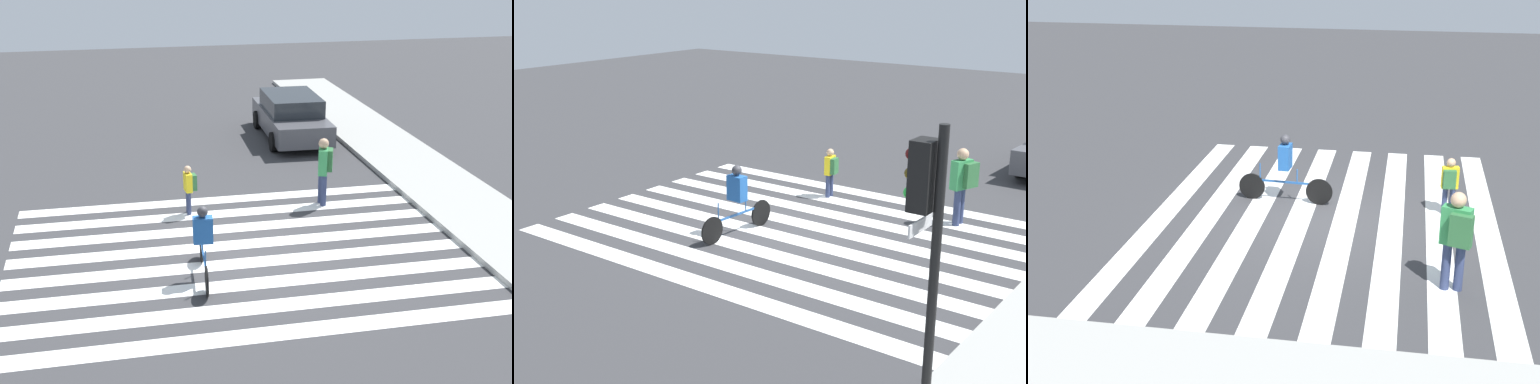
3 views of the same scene
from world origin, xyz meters
The scene contains 7 objects.
ground_plane centered at (0.00, 0.00, 0.00)m, with size 60.00×60.00×0.00m, color #38383A.
sidewalk_curb centered at (0.00, 6.25, 0.07)m, with size 36.00×2.50×0.14m.
crosswalk_stripes centered at (0.00, 0.00, 0.00)m, with size 7.29×10.00×0.01m.
pedestrian_adult_yellow_jacket centered at (-2.58, 2.74, 1.04)m, with size 0.54×0.52×1.78m.
pedestrian_adult_tall_backpack centered at (-2.62, -0.76, 0.74)m, with size 0.37×0.32×1.26m.
cyclist_mid_street centered at (0.96, -0.90, 0.86)m, with size 2.16×0.42×1.57m.
car_parked_dark_suv centered at (-8.84, 3.49, 0.77)m, with size 4.73×2.12×1.52m.
Camera 1 is at (14.08, -2.59, 6.74)m, focal length 50.00 mm.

